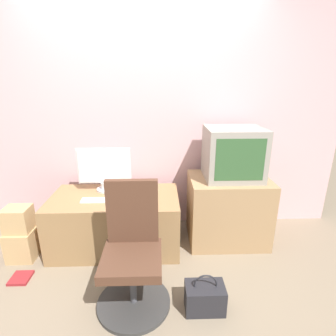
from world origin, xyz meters
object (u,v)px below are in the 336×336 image
at_px(crt_tv, 233,153).
at_px(cardboard_box_lower, 23,243).
at_px(mouse, 120,199).
at_px(office_chair, 133,258).
at_px(handbag, 205,297).
at_px(keyboard, 98,200).
at_px(main_monitor, 104,170).
at_px(book, 21,278).

relative_size(crt_tv, cardboard_box_lower, 1.88).
relative_size(mouse, office_chair, 0.07).
bearing_deg(mouse, handbag, -46.95).
bearing_deg(office_chair, crt_tv, 41.57).
relative_size(keyboard, office_chair, 0.33).
height_order(main_monitor, crt_tv, crt_tv).
bearing_deg(handbag, book, 166.89).
bearing_deg(cardboard_box_lower, book, -70.59).
bearing_deg(office_chair, handbag, -12.34).
height_order(main_monitor, cardboard_box_lower, main_monitor).
height_order(main_monitor, office_chair, main_monitor).
relative_size(mouse, crt_tv, 0.13).
distance_m(keyboard, book, 0.92).
height_order(keyboard, cardboard_box_lower, keyboard).
distance_m(office_chair, cardboard_box_lower, 1.27).
bearing_deg(cardboard_box_lower, crt_tv, 7.66).
bearing_deg(cardboard_box_lower, keyboard, 5.61).
distance_m(crt_tv, handbag, 1.34).
height_order(crt_tv, book, crt_tv).
height_order(office_chair, handbag, office_chair).
height_order(main_monitor, keyboard, main_monitor).
bearing_deg(crt_tv, cardboard_box_lower, -172.34).
xyz_separation_m(keyboard, crt_tv, (1.32, 0.20, 0.39)).
height_order(mouse, book, mouse).
distance_m(cardboard_box_lower, book, 0.36).
relative_size(main_monitor, office_chair, 0.57).
bearing_deg(mouse, keyboard, -176.49).
bearing_deg(main_monitor, keyboard, -95.99).
xyz_separation_m(office_chair, book, (-1.01, 0.24, -0.37)).
height_order(handbag, book, handbag).
bearing_deg(cardboard_box_lower, mouse, 5.14).
relative_size(handbag, book, 1.84).
distance_m(handbag, book, 1.59).
distance_m(mouse, book, 1.08).
bearing_deg(keyboard, book, -148.27).
distance_m(crt_tv, office_chair, 1.38).
distance_m(keyboard, handbag, 1.27).
relative_size(cardboard_box_lower, book, 1.75).
xyz_separation_m(mouse, book, (-0.83, -0.40, -0.56)).
bearing_deg(crt_tv, office_chair, -138.43).
distance_m(cardboard_box_lower, handbag, 1.79).
distance_m(main_monitor, handbag, 1.50).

